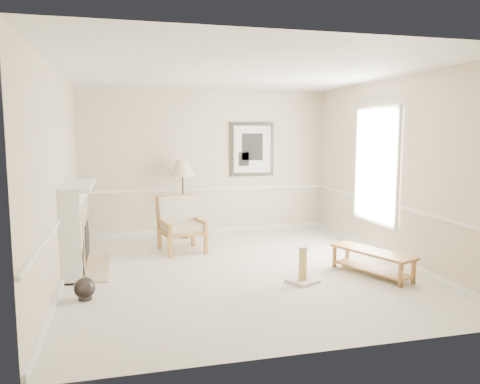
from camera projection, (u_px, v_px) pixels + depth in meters
name	position (u px, v px, depth m)	size (l,w,h in m)	color
ground	(239.00, 270.00, 7.00)	(5.50, 5.50, 0.00)	silver
room	(247.00, 145.00, 6.87)	(5.04, 5.54, 2.92)	beige
fireplace	(76.00, 228.00, 6.92)	(0.64, 1.64, 1.31)	white
floor_vase	(85.00, 289.00, 5.72)	(0.26, 0.26, 0.76)	black
armchair	(180.00, 221.00, 8.11)	(0.85, 0.89, 0.95)	#A66A35
floor_lamp	(183.00, 170.00, 9.01)	(0.55, 0.55, 1.51)	black
bench	(372.00, 259.00, 6.71)	(0.83, 1.32, 0.36)	#A66A35
scratching_post	(303.00, 272.00, 6.37)	(0.47, 0.47, 0.50)	beige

